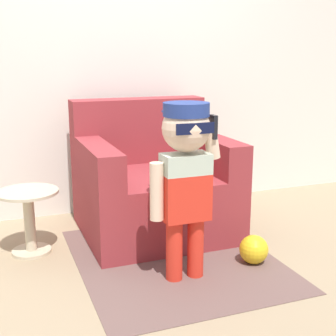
{
  "coord_description": "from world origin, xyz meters",
  "views": [
    {
      "loc": [
        -0.93,
        -2.88,
        1.26
      ],
      "look_at": [
        0.08,
        -0.21,
        0.57
      ],
      "focal_mm": 50.0,
      "sensor_mm": 36.0,
      "label": 1
    }
  ],
  "objects_px": {
    "side_table": "(29,215)",
    "toy_ball": "(254,249)",
    "person_child": "(185,164)",
    "armchair": "(152,184)"
  },
  "relations": [
    {
      "from": "toy_ball",
      "to": "person_child",
      "type": "bearing_deg",
      "value": -176.72
    },
    {
      "from": "side_table",
      "to": "toy_ball",
      "type": "height_order",
      "value": "side_table"
    },
    {
      "from": "side_table",
      "to": "person_child",
      "type": "bearing_deg",
      "value": -40.59
    },
    {
      "from": "person_child",
      "to": "toy_ball",
      "type": "xyz_separation_m",
      "value": [
        0.48,
        0.03,
        -0.59
      ]
    },
    {
      "from": "toy_ball",
      "to": "side_table",
      "type": "bearing_deg",
      "value": 152.75
    },
    {
      "from": "side_table",
      "to": "toy_ball",
      "type": "xyz_separation_m",
      "value": [
        1.27,
        -0.66,
        -0.17
      ]
    },
    {
      "from": "side_table",
      "to": "toy_ball",
      "type": "relative_size",
      "value": 2.34
    },
    {
      "from": "armchair",
      "to": "toy_ball",
      "type": "distance_m",
      "value": 0.91
    },
    {
      "from": "armchair",
      "to": "person_child",
      "type": "height_order",
      "value": "person_child"
    },
    {
      "from": "armchair",
      "to": "person_child",
      "type": "relative_size",
      "value": 1.0
    }
  ]
}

